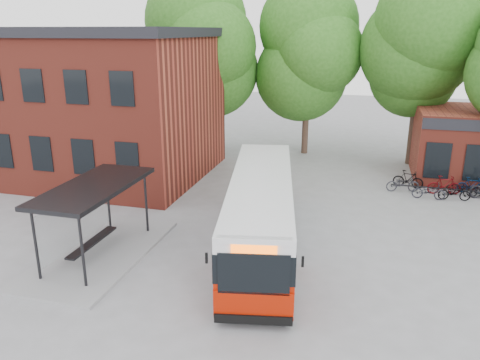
% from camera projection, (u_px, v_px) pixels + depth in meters
% --- Properties ---
extents(ground, '(100.00, 100.00, 0.00)m').
position_uv_depth(ground, '(218.00, 257.00, 18.01)').
color(ground, slate).
extents(station_building, '(18.40, 10.40, 8.50)m').
position_uv_depth(station_building, '(58.00, 101.00, 28.24)').
color(station_building, maroon).
rests_on(station_building, ground).
extents(bus_shelter, '(3.60, 7.00, 2.90)m').
position_uv_depth(bus_shelter, '(97.00, 220.00, 17.77)').
color(bus_shelter, black).
rests_on(bus_shelter, ground).
extents(bike_rail, '(5.20, 0.10, 0.38)m').
position_uv_depth(bike_rail, '(442.00, 191.00, 24.81)').
color(bike_rail, black).
rests_on(bike_rail, ground).
extents(tree_0, '(7.92, 7.92, 11.00)m').
position_uv_depth(tree_0, '(205.00, 73.00, 32.53)').
color(tree_0, '#255A18').
rests_on(tree_0, ground).
extents(tree_1, '(7.92, 7.92, 10.40)m').
position_uv_depth(tree_1, '(307.00, 79.00, 31.79)').
color(tree_1, '#255A18').
rests_on(tree_1, ground).
extents(tree_2, '(7.92, 7.92, 11.00)m').
position_uv_depth(tree_2, '(418.00, 78.00, 29.02)').
color(tree_2, '#255A18').
rests_on(tree_2, ground).
extents(city_bus, '(4.48, 11.60, 2.88)m').
position_uv_depth(city_bus, '(261.00, 213.00, 18.54)').
color(city_bus, '#991402').
rests_on(city_bus, ground).
extents(bicycle_0, '(1.84, 0.98, 0.92)m').
position_uv_depth(bicycle_0, '(403.00, 183.00, 25.23)').
color(bicycle_0, '#282930').
rests_on(bicycle_0, ground).
extents(bicycle_1, '(1.68, 0.74, 0.98)m').
position_uv_depth(bicycle_1, '(408.00, 179.00, 25.86)').
color(bicycle_1, black).
rests_on(bicycle_1, ground).
extents(bicycle_2, '(1.66, 0.61, 0.86)m').
position_uv_depth(bicycle_2, '(429.00, 191.00, 24.11)').
color(bicycle_2, black).
rests_on(bicycle_2, ground).
extents(bicycle_3, '(1.77, 0.72, 1.04)m').
position_uv_depth(bicycle_3, '(444.00, 185.00, 24.77)').
color(bicycle_3, '#4A060A').
rests_on(bicycle_3, ground).
extents(bicycle_4, '(1.62, 0.68, 0.83)m').
position_uv_depth(bicycle_4, '(454.00, 193.00, 23.95)').
color(bicycle_4, black).
rests_on(bicycle_4, ground).
extents(bicycle_5, '(1.48, 0.43, 0.89)m').
position_uv_depth(bicycle_5, '(472.00, 185.00, 24.99)').
color(bicycle_5, '#031A3B').
rests_on(bicycle_5, ground).
extents(bicycle_6, '(1.62, 0.86, 0.81)m').
position_uv_depth(bicycle_6, '(461.00, 188.00, 24.64)').
color(bicycle_6, black).
rests_on(bicycle_6, ground).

